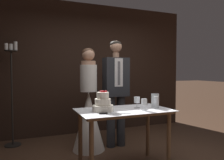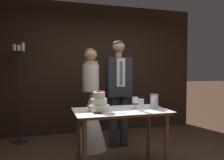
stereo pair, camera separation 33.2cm
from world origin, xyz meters
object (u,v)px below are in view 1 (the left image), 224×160
object	(u,v)px
tiered_cake	(103,104)
wine_glass_middle	(156,100)
cake_table	(124,118)
hurricane_candle	(155,101)
groom	(116,87)
wine_glass_far	(144,103)
wine_glass_near	(137,100)
candle_stand	(12,93)
cake_knife	(109,113)
bride	(89,113)

from	to	relation	value
tiered_cake	wine_glass_middle	distance (m)	0.75
cake_table	hurricane_candle	world-z (taller)	hurricane_candle
groom	wine_glass_far	bearing A→B (deg)	-91.77
wine_glass_near	candle_stand	bearing A→B (deg)	137.43
wine_glass_middle	hurricane_candle	world-z (taller)	hurricane_candle
cake_knife	wine_glass_near	bearing A→B (deg)	38.65
hurricane_candle	groom	xyz separation A→B (m)	(-0.25, 0.85, 0.14)
cake_table	groom	world-z (taller)	groom
groom	wine_glass_near	bearing A→B (deg)	-91.72
cake_knife	candle_stand	world-z (taller)	candle_stand
wine_glass_middle	hurricane_candle	bearing A→B (deg)	63.28
tiered_cake	bride	size ratio (longest dim) A/B	0.16
wine_glass_middle	cake_table	bearing A→B (deg)	165.97
cake_knife	tiered_cake	bearing A→B (deg)	106.58
wine_glass_near	wine_glass_far	xyz separation A→B (m)	(-0.01, -0.21, -0.00)
tiered_cake	groom	world-z (taller)	groom
candle_stand	hurricane_candle	bearing A→B (deg)	-38.94
wine_glass_near	groom	distance (m)	0.82
wine_glass_far	groom	distance (m)	1.03
wine_glass_near	groom	world-z (taller)	groom
cake_table	hurricane_candle	xyz separation A→B (m)	(0.50, 0.01, 0.21)
wine_glass_near	hurricane_candle	bearing A→B (deg)	-7.74
wine_glass_far	candle_stand	bearing A→B (deg)	133.60
groom	cake_knife	bearing A→B (deg)	-117.17
bride	tiered_cake	bearing A→B (deg)	-93.72
wine_glass_middle	bride	bearing A→B (deg)	125.30
wine_glass_near	candle_stand	xyz separation A→B (m)	(-1.67, 1.53, 0.02)
bride	candle_stand	xyz separation A→B (m)	(-1.20, 0.72, 0.31)
wine_glass_middle	wine_glass_far	xyz separation A→B (m)	(-0.22, -0.06, -0.01)
bride	groom	size ratio (longest dim) A/B	0.92
wine_glass_middle	hurricane_candle	xyz separation A→B (m)	(0.06, 0.12, -0.03)
cake_knife	wine_glass_far	distance (m)	0.52
tiered_cake	groom	size ratio (longest dim) A/B	0.15
wine_glass_far	hurricane_candle	xyz separation A→B (m)	(0.28, 0.17, -0.01)
cake_knife	wine_glass_far	bearing A→B (deg)	17.01
wine_glass_far	candle_stand	size ratio (longest dim) A/B	0.09
cake_table	bride	bearing A→B (deg)	106.09
tiered_cake	candle_stand	xyz separation A→B (m)	(-1.14, 1.58, 0.03)
wine_glass_middle	bride	size ratio (longest dim) A/B	0.10
cake_table	wine_glass_middle	distance (m)	0.51
wine_glass_middle	candle_stand	world-z (taller)	candle_stand
cake_knife	candle_stand	size ratio (longest dim) A/B	0.21
hurricane_candle	cake_knife	bearing A→B (deg)	-165.44
cake_table	tiered_cake	xyz separation A→B (m)	(-0.30, -0.00, 0.21)
groom	candle_stand	world-z (taller)	groom
tiered_cake	cake_knife	bearing A→B (deg)	-86.94
wine_glass_middle	wine_glass_far	distance (m)	0.23
wine_glass_far	bride	bearing A→B (deg)	114.37
cake_table	wine_glass_far	world-z (taller)	wine_glass_far
cake_table	wine_glass_middle	size ratio (longest dim) A/B	7.37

